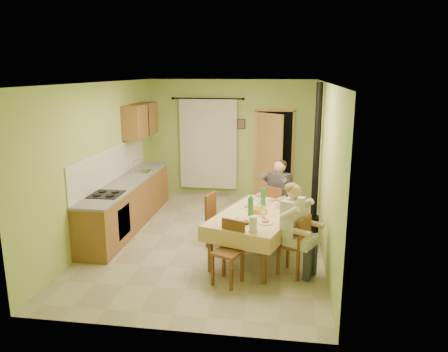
% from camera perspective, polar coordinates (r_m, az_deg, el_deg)
% --- Properties ---
extents(floor, '(4.00, 6.00, 0.01)m').
position_cam_1_polar(floor, '(8.15, -1.86, -7.99)').
color(floor, tan).
rests_on(floor, ground).
extents(room_shell, '(4.04, 6.04, 2.82)m').
position_cam_1_polar(room_shell, '(7.67, -1.96, 4.76)').
color(room_shell, '#ADC967').
rests_on(room_shell, ground).
extents(kitchen_run, '(0.64, 3.64, 1.56)m').
position_cam_1_polar(kitchen_run, '(8.80, -12.44, -3.34)').
color(kitchen_run, brown).
rests_on(kitchen_run, ground).
extents(upper_cabinets, '(0.35, 1.40, 0.70)m').
position_cam_1_polar(upper_cabinets, '(9.75, -10.83, 7.19)').
color(upper_cabinets, brown).
rests_on(upper_cabinets, room_shell).
extents(curtain, '(1.70, 0.07, 2.22)m').
position_cam_1_polar(curtain, '(10.67, -2.09, 4.24)').
color(curtain, black).
rests_on(curtain, ground).
extents(doorway, '(0.96, 0.59, 2.15)m').
position_cam_1_polar(doorway, '(10.49, 6.23, 2.83)').
color(doorway, black).
rests_on(doorway, ground).
extents(dining_table, '(1.68, 2.17, 0.76)m').
position_cam_1_polar(dining_table, '(7.20, 4.42, -7.76)').
color(dining_table, '#D8B078').
rests_on(dining_table, ground).
extents(tableware, '(0.66, 1.67, 0.33)m').
position_cam_1_polar(tableware, '(6.96, 4.29, -4.64)').
color(tableware, white).
rests_on(tableware, dining_table).
extents(chair_far, '(0.56, 0.56, 0.96)m').
position_cam_1_polar(chair_far, '(8.23, 6.95, -5.72)').
color(chair_far, brown).
rests_on(chair_far, ground).
extents(chair_near, '(0.48, 0.48, 0.92)m').
position_cam_1_polar(chair_near, '(6.39, 0.52, -11.49)').
color(chair_near, brown).
rests_on(chair_near, ground).
extents(chair_right, '(0.51, 0.51, 0.94)m').
position_cam_1_polar(chair_right, '(6.72, 9.08, -10.34)').
color(chair_right, brown).
rests_on(chair_right, ground).
extents(chair_left, '(0.47, 0.47, 0.93)m').
position_cam_1_polar(chair_left, '(7.68, -0.70, -7.06)').
color(chair_left, brown).
rests_on(chair_left, ground).
extents(man_far, '(0.65, 0.64, 1.39)m').
position_cam_1_polar(man_far, '(8.06, 7.13, -1.74)').
color(man_far, '#38333D').
rests_on(man_far, chair_far).
extents(man_right, '(0.61, 0.65, 1.39)m').
position_cam_1_polar(man_right, '(6.51, 9.17, -5.56)').
color(man_right, beige).
rests_on(man_right, chair_right).
extents(stove_flue, '(0.24, 0.24, 2.80)m').
position_cam_1_polar(stove_flue, '(8.31, 11.83, -0.42)').
color(stove_flue, black).
rests_on(stove_flue, ground).
extents(picture_back, '(0.19, 0.03, 0.23)m').
position_cam_1_polar(picture_back, '(10.56, 2.26, 6.81)').
color(picture_back, black).
rests_on(picture_back, room_shell).
extents(picture_right, '(0.03, 0.31, 0.21)m').
position_cam_1_polar(picture_right, '(8.76, 12.33, 5.76)').
color(picture_right, brown).
rests_on(picture_right, room_shell).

